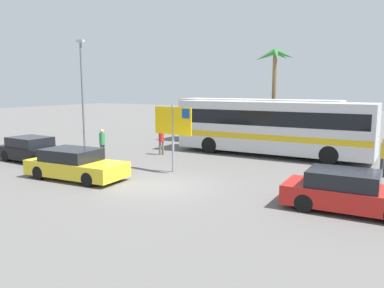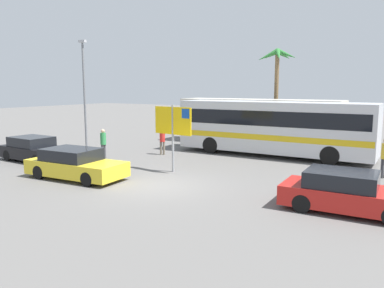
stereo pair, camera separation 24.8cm
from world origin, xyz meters
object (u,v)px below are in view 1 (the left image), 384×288
Objects in this scene: bus_front_coach at (272,125)px; car_black at (32,150)px; car_yellow at (75,164)px; bus_rear_coach at (257,119)px; pedestrian_by_bus at (161,139)px; ferry_sign at (174,123)px; pedestrian_crossing_lot at (102,142)px; pedestrian_near_sign at (384,154)px; car_red at (349,192)px.

bus_front_coach is 13.58m from car_black.
car_yellow is 1.09× the size of car_black.
bus_rear_coach is 6.95× the size of pedestrian_by_bus.
ferry_sign reaches higher than car_yellow.
pedestrian_crossing_lot is (2.85, 2.39, 0.36)m from car_black.
ferry_sign reaches higher than pedestrian_by_bus.
bus_front_coach is 2.45× the size of car_yellow.
pedestrian_near_sign is (6.16, -2.92, -0.72)m from bus_front_coach.
bus_rear_coach is at bearing 9.64° from pedestrian_near_sign.
bus_front_coach is 3.53× the size of ferry_sign.
ferry_sign is 1.89× the size of pedestrian_crossing_lot.
bus_front_coach is 6.95× the size of pedestrian_by_bus.
ferry_sign reaches higher than bus_rear_coach.
car_yellow is at bearing -54.77° from pedestrian_crossing_lot.
bus_rear_coach is 14.65m from car_black.
pedestrian_crossing_lot is at bearing 42.38° from car_black.
bus_rear_coach is 14.11m from car_yellow.
car_black is at bearing -161.02° from ferry_sign.
bus_front_coach is at bearing 22.04° from pedestrian_near_sign.
ferry_sign is at bearing 164.53° from car_red.
car_yellow is (-5.58, -10.02, -1.15)m from bus_front_coach.
bus_front_coach is 1.00× the size of bus_rear_coach.
car_yellow and car_red have the same top height.
car_red is 13.61m from pedestrian_crossing_lot.
bus_front_coach is at bearing 120.99° from car_red.
ferry_sign is at bearing -91.10° from bus_rear_coach.
car_yellow is 13.72m from pedestrian_near_sign.
pedestrian_by_bus is (-3.20, 3.56, -1.37)m from ferry_sign.
bus_front_coach reaches higher than car_red.
car_red is at bearing 3.36° from car_yellow.
bus_rear_coach is 7.64m from pedestrian_by_bus.
pedestrian_near_sign is at bearing 30.77° from ferry_sign.
ferry_sign is at bearing 70.77° from pedestrian_near_sign.
bus_front_coach reaches higher than pedestrian_by_bus.
pedestrian_by_bus reaches higher than car_red.
bus_front_coach is 4.35m from bus_rear_coach.
car_black is 2.61× the size of pedestrian_by_bus.
bus_rear_coach reaches higher than pedestrian_crossing_lot.
pedestrian_by_bus is at bearing 60.76° from pedestrian_crossing_lot.
car_black is (-8.30, -12.01, -1.15)m from bus_rear_coach.
pedestrian_by_bus reaches higher than car_yellow.
car_yellow is at bearing -103.28° from bus_rear_coach.
pedestrian_near_sign is at bearing -37.74° from bus_rear_coach.
pedestrian_near_sign reaches higher than pedestrian_crossing_lot.
car_yellow is 11.19m from car_red.
ferry_sign is 1.78× the size of pedestrian_near_sign.
pedestrian_crossing_lot is (-5.25, 0.73, -1.33)m from ferry_sign.
ferry_sign is 0.69× the size of car_yellow.
pedestrian_near_sign is at bearing 82.32° from car_red.
pedestrian_near_sign is (8.51, -6.58, -0.72)m from bus_rear_coach.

